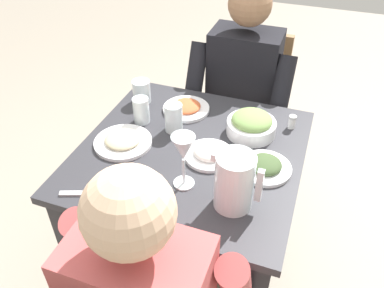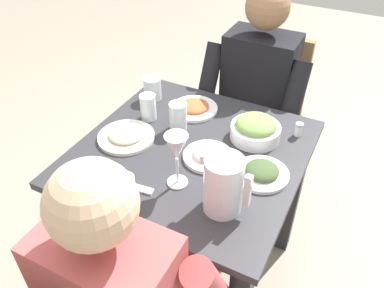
{
  "view_description": "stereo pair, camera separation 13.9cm",
  "coord_description": "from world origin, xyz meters",
  "px_view_note": "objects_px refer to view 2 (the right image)",
  "views": [
    {
      "loc": [
        0.38,
        -1.05,
        1.66
      ],
      "look_at": [
        0.01,
        -0.01,
        0.79
      ],
      "focal_mm": 36.72,
      "sensor_mm": 36.0,
      "label": 1
    },
    {
      "loc": [
        0.51,
        -0.99,
        1.66
      ],
      "look_at": [
        0.01,
        -0.01,
        0.79
      ],
      "focal_mm": 36.72,
      "sensor_mm": 36.0,
      "label": 2
    }
  ],
  "objects_px": {
    "dining_table": "(191,179)",
    "plate_beans": "(126,136)",
    "salad_bowl": "(256,129)",
    "water_glass_far_left": "(153,88)",
    "plate_yoghurt": "(208,155)",
    "water_glass_near_left": "(126,191)",
    "water_pitcher": "(224,185)",
    "water_glass_center": "(178,117)",
    "diner_far": "(250,106)",
    "plate_dolmas": "(262,172)",
    "plate_rice_curry": "(194,107)",
    "wine_glass": "(177,150)",
    "salt_shaker": "(299,129)",
    "water_glass_by_pitcher": "(148,107)",
    "chair_far": "(261,111)"
  },
  "relations": [
    {
      "from": "dining_table",
      "to": "salt_shaker",
      "type": "bearing_deg",
      "value": 39.13
    },
    {
      "from": "plate_beans",
      "to": "water_glass_near_left",
      "type": "relative_size",
      "value": 2.0
    },
    {
      "from": "plate_beans",
      "to": "wine_glass",
      "type": "relative_size",
      "value": 1.1
    },
    {
      "from": "plate_yoghurt",
      "to": "water_glass_far_left",
      "type": "bearing_deg",
      "value": 146.3
    },
    {
      "from": "plate_beans",
      "to": "water_glass_near_left",
      "type": "distance_m",
      "value": 0.34
    },
    {
      "from": "plate_beans",
      "to": "water_glass_by_pitcher",
      "type": "relative_size",
      "value": 2.03
    },
    {
      "from": "plate_beans",
      "to": "plate_dolmas",
      "type": "relative_size",
      "value": 1.17
    },
    {
      "from": "salt_shaker",
      "to": "plate_rice_curry",
      "type": "bearing_deg",
      "value": -176.69
    },
    {
      "from": "salad_bowl",
      "to": "water_glass_far_left",
      "type": "xyz_separation_m",
      "value": [
        -0.49,
        0.07,
        0.01
      ]
    },
    {
      "from": "water_pitcher",
      "to": "plate_beans",
      "type": "height_order",
      "value": "water_pitcher"
    },
    {
      "from": "dining_table",
      "to": "water_glass_far_left",
      "type": "height_order",
      "value": "water_glass_far_left"
    },
    {
      "from": "salt_shaker",
      "to": "water_glass_near_left",
      "type": "bearing_deg",
      "value": -122.81
    },
    {
      "from": "dining_table",
      "to": "diner_far",
      "type": "bearing_deg",
      "value": 84.86
    },
    {
      "from": "plate_dolmas",
      "to": "water_glass_far_left",
      "type": "height_order",
      "value": "water_glass_far_left"
    },
    {
      "from": "plate_rice_curry",
      "to": "water_glass_by_pitcher",
      "type": "relative_size",
      "value": 1.83
    },
    {
      "from": "salad_bowl",
      "to": "plate_yoghurt",
      "type": "xyz_separation_m",
      "value": [
        -0.11,
        -0.19,
        -0.03
      ]
    },
    {
      "from": "salad_bowl",
      "to": "water_glass_near_left",
      "type": "relative_size",
      "value": 1.74
    },
    {
      "from": "salad_bowl",
      "to": "water_glass_center",
      "type": "xyz_separation_m",
      "value": [
        -0.29,
        -0.08,
        0.02
      ]
    },
    {
      "from": "water_pitcher",
      "to": "wine_glass",
      "type": "distance_m",
      "value": 0.18
    },
    {
      "from": "water_glass_near_left",
      "to": "water_pitcher",
      "type": "bearing_deg",
      "value": 23.68
    },
    {
      "from": "plate_rice_curry",
      "to": "water_glass_center",
      "type": "bearing_deg",
      "value": -88.67
    },
    {
      "from": "dining_table",
      "to": "diner_far",
      "type": "distance_m",
      "value": 0.52
    },
    {
      "from": "dining_table",
      "to": "water_pitcher",
      "type": "bearing_deg",
      "value": -44.13
    },
    {
      "from": "diner_far",
      "to": "water_glass_near_left",
      "type": "xyz_separation_m",
      "value": [
        -0.1,
        -0.85,
        0.15
      ]
    },
    {
      "from": "plate_yoghurt",
      "to": "water_glass_near_left",
      "type": "height_order",
      "value": "water_glass_near_left"
    },
    {
      "from": "water_glass_near_left",
      "to": "salt_shaker",
      "type": "relative_size",
      "value": 2.0
    },
    {
      "from": "water_pitcher",
      "to": "water_glass_near_left",
      "type": "bearing_deg",
      "value": -156.32
    },
    {
      "from": "water_pitcher",
      "to": "water_glass_center",
      "type": "distance_m",
      "value": 0.44
    },
    {
      "from": "plate_dolmas",
      "to": "water_glass_near_left",
      "type": "relative_size",
      "value": 1.71
    },
    {
      "from": "plate_yoghurt",
      "to": "diner_far",
      "type": "bearing_deg",
      "value": 93.12
    },
    {
      "from": "water_glass_center",
      "to": "water_glass_far_left",
      "type": "xyz_separation_m",
      "value": [
        -0.21,
        0.15,
        -0.01
      ]
    },
    {
      "from": "dining_table",
      "to": "water_glass_far_left",
      "type": "xyz_separation_m",
      "value": [
        -0.31,
        0.24,
        0.2
      ]
    },
    {
      "from": "plate_yoghurt",
      "to": "plate_beans",
      "type": "bearing_deg",
      "value": -173.45
    },
    {
      "from": "salad_bowl",
      "to": "water_glass_center",
      "type": "distance_m",
      "value": 0.3
    },
    {
      "from": "plate_dolmas",
      "to": "water_glass_center",
      "type": "xyz_separation_m",
      "value": [
        -0.38,
        0.11,
        0.04
      ]
    },
    {
      "from": "plate_dolmas",
      "to": "plate_rice_curry",
      "type": "bearing_deg",
      "value": 146.32
    },
    {
      "from": "plate_dolmas",
      "to": "wine_glass",
      "type": "height_order",
      "value": "wine_glass"
    },
    {
      "from": "dining_table",
      "to": "plate_beans",
      "type": "distance_m",
      "value": 0.3
    },
    {
      "from": "plate_dolmas",
      "to": "wine_glass",
      "type": "bearing_deg",
      "value": -145.83
    },
    {
      "from": "water_pitcher",
      "to": "salad_bowl",
      "type": "xyz_separation_m",
      "value": [
        -0.03,
        0.38,
        -0.05
      ]
    },
    {
      "from": "water_glass_far_left",
      "to": "salt_shaker",
      "type": "relative_size",
      "value": 1.8
    },
    {
      "from": "diner_far",
      "to": "salt_shaker",
      "type": "height_order",
      "value": "diner_far"
    },
    {
      "from": "plate_dolmas",
      "to": "water_glass_far_left",
      "type": "distance_m",
      "value": 0.64
    },
    {
      "from": "water_pitcher",
      "to": "plate_yoghurt",
      "type": "relative_size",
      "value": 1.05
    },
    {
      "from": "water_glass_by_pitcher",
      "to": "water_glass_center",
      "type": "relative_size",
      "value": 0.93
    },
    {
      "from": "water_glass_center",
      "to": "water_glass_far_left",
      "type": "distance_m",
      "value": 0.26
    },
    {
      "from": "salt_shaker",
      "to": "water_glass_far_left",
      "type": "bearing_deg",
      "value": -178.06
    },
    {
      "from": "plate_yoghurt",
      "to": "water_glass_center",
      "type": "distance_m",
      "value": 0.21
    },
    {
      "from": "chair_far",
      "to": "salt_shaker",
      "type": "bearing_deg",
      "value": -58.82
    },
    {
      "from": "chair_far",
      "to": "water_glass_center",
      "type": "relative_size",
      "value": 7.85
    }
  ]
}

